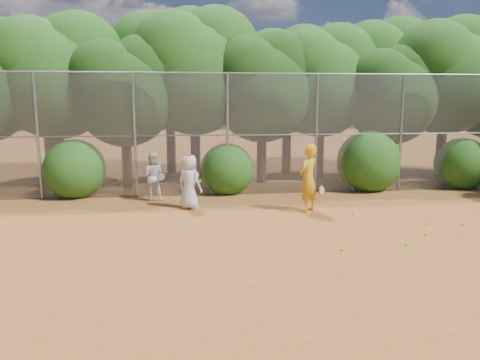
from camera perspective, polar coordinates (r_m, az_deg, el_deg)
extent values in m
plane|color=#965522|center=(10.16, 7.35, -8.41)|extent=(80.00, 80.00, 0.00)
cylinder|color=gray|center=(16.07, -23.44, 4.85)|extent=(0.09, 0.09, 4.00)
cylinder|color=gray|center=(15.48, -12.70, 5.25)|extent=(0.09, 0.09, 4.00)
cylinder|color=gray|center=(15.46, -1.53, 5.48)|extent=(0.09, 0.09, 4.00)
cylinder|color=gray|center=(16.01, 9.27, 5.51)|extent=(0.09, 0.09, 4.00)
cylinder|color=gray|center=(17.08, 19.04, 5.36)|extent=(0.09, 0.09, 4.00)
cylinder|color=gray|center=(15.56, 2.20, 12.88)|extent=(20.00, 0.05, 0.05)
cylinder|color=gray|center=(15.58, 2.15, 5.51)|extent=(20.00, 0.04, 0.04)
cube|color=slate|center=(15.58, 2.15, 5.51)|extent=(20.00, 0.02, 4.00)
sphere|color=black|center=(18.88, -27.05, 12.74)|extent=(3.05, 3.05, 3.05)
cylinder|color=black|center=(18.54, -21.10, 3.25)|extent=(0.38, 0.38, 2.52)
sphere|color=#1D4F13|center=(18.45, -21.58, 10.89)|extent=(4.03, 4.03, 4.03)
sphere|color=#1D4F13|center=(18.71, -19.00, 14.11)|extent=(3.23, 3.23, 3.23)
sphere|color=#1D4F13|center=(18.39, -24.16, 13.25)|extent=(3.02, 3.02, 3.02)
cylinder|color=black|center=(17.41, -13.63, 2.67)|extent=(0.36, 0.36, 2.17)
sphere|color=black|center=(17.28, -13.92, 9.68)|extent=(3.47, 3.47, 3.47)
sphere|color=black|center=(17.58, -11.59, 12.59)|extent=(2.78, 2.78, 2.78)
sphere|color=black|center=(17.13, -16.18, 11.91)|extent=(2.60, 2.60, 2.60)
cylinder|color=black|center=(18.25, -5.46, 3.99)|extent=(0.39, 0.39, 2.66)
sphere|color=#1D4F13|center=(18.18, -5.59, 12.19)|extent=(4.26, 4.26, 4.26)
sphere|color=#1D4F13|center=(18.71, -2.98, 15.42)|extent=(3.40, 3.40, 3.40)
sphere|color=#1D4F13|center=(17.91, -8.08, 14.91)|extent=(3.19, 3.19, 3.19)
cylinder|color=black|center=(17.91, 2.63, 3.29)|extent=(0.37, 0.37, 2.27)
sphere|color=black|center=(17.79, 2.69, 10.45)|extent=(3.64, 3.64, 3.64)
sphere|color=black|center=(18.32, 4.83, 13.25)|extent=(2.91, 2.91, 2.91)
sphere|color=black|center=(17.45, 0.74, 12.86)|extent=(2.73, 2.73, 2.73)
cylinder|color=black|center=(19.23, 9.63, 3.88)|extent=(0.38, 0.38, 2.45)
sphere|color=#1D4F13|center=(19.14, 9.84, 11.04)|extent=(3.92, 3.92, 3.92)
sphere|color=#1D4F13|center=(19.79, 11.84, 13.78)|extent=(3.14, 3.14, 3.14)
sphere|color=#1D4F13|center=(18.71, 8.10, 13.53)|extent=(2.94, 2.94, 2.94)
cylinder|color=black|center=(19.18, 17.66, 3.01)|extent=(0.36, 0.36, 2.10)
sphere|color=black|center=(19.07, 17.98, 9.16)|extent=(3.36, 3.36, 3.36)
sphere|color=black|center=(19.67, 19.51, 11.54)|extent=(2.69, 2.69, 2.69)
sphere|color=black|center=(18.61, 16.74, 11.29)|extent=(2.52, 2.52, 2.52)
cylinder|color=black|center=(20.83, 23.30, 3.86)|extent=(0.39, 0.39, 2.59)
sphere|color=#1D4F13|center=(20.76, 23.78, 10.83)|extent=(4.14, 4.14, 4.14)
sphere|color=#1D4F13|center=(21.60, 25.36, 13.41)|extent=(3.32, 3.32, 3.32)
sphere|color=#1D4F13|center=(20.18, 22.58, 13.33)|extent=(3.11, 3.11, 3.11)
cylinder|color=black|center=(21.00, -22.23, 4.02)|extent=(0.39, 0.39, 2.62)
sphere|color=#1D4F13|center=(20.93, -22.69, 11.03)|extent=(4.20, 4.20, 4.20)
sphere|color=#1D4F13|center=(21.19, -20.32, 14.00)|extent=(3.36, 3.36, 3.36)
sphere|color=#1D4F13|center=(20.89, -25.07, 13.19)|extent=(3.15, 3.15, 3.15)
cylinder|color=black|center=(20.44, -8.42, 4.74)|extent=(0.40, 0.40, 2.80)
sphere|color=#1D4F13|center=(20.39, -8.62, 12.45)|extent=(4.48, 4.48, 4.48)
sphere|color=#1D4F13|center=(20.91, -6.11, 15.51)|extent=(3.58, 3.58, 3.58)
sphere|color=#1D4F13|center=(20.15, -11.02, 14.97)|extent=(3.36, 3.36, 3.36)
cylinder|color=black|center=(20.52, 5.69, 4.43)|extent=(0.38, 0.38, 2.52)
sphere|color=#1D4F13|center=(20.44, 5.81, 11.34)|extent=(4.03, 4.03, 4.03)
sphere|color=#1D4F13|center=(21.07, 7.82, 13.99)|extent=(3.23, 3.23, 3.23)
sphere|color=#1D4F13|center=(20.04, 4.02, 13.70)|extent=(3.02, 3.02, 3.02)
cylinder|color=black|center=(22.47, 16.68, 4.80)|extent=(0.40, 0.40, 2.73)
sphere|color=#1D4F13|center=(22.42, 17.02, 11.62)|extent=(4.37, 4.37, 4.37)
sphere|color=#1D4F13|center=(23.24, 18.75, 14.15)|extent=(3.49, 3.49, 3.49)
sphere|color=#1D4F13|center=(21.87, 15.60, 14.04)|extent=(3.28, 3.28, 3.28)
sphere|color=#1D4F13|center=(16.21, -19.51, 1.57)|extent=(2.00, 2.00, 2.00)
sphere|color=#1D4F13|center=(15.88, -1.61, 1.60)|extent=(1.80, 1.80, 1.80)
sphere|color=#1D4F13|center=(17.04, 15.40, 2.49)|extent=(2.20, 2.20, 2.20)
sphere|color=#1D4F13|center=(18.65, 25.40, 2.04)|extent=(1.90, 1.90, 1.90)
imported|color=gold|center=(13.32, 8.30, 0.19)|extent=(0.82, 0.82, 1.92)
torus|color=black|center=(13.28, 9.95, -1.26)|extent=(0.28, 0.26, 0.30)
cylinder|color=black|center=(13.40, 9.16, -1.31)|extent=(0.21, 0.23, 0.08)
imported|color=silver|center=(13.67, -6.20, -0.23)|extent=(0.92, 0.88, 1.59)
ellipsoid|color=#A62117|center=(13.56, -6.26, 2.92)|extent=(0.22, 0.22, 0.13)
sphere|color=#B5D326|center=(13.47, -4.92, -0.12)|extent=(0.07, 0.07, 0.07)
imported|color=silver|center=(14.98, -10.64, 0.44)|extent=(0.78, 0.63, 1.54)
torus|color=black|center=(14.67, -9.55, 0.39)|extent=(0.34, 0.29, 0.28)
cylinder|color=black|center=(14.85, -9.14, 0.13)|extent=(0.16, 0.25, 0.15)
sphere|color=#B5D326|center=(11.93, 21.64, -6.11)|extent=(0.07, 0.07, 0.07)
sphere|color=#B5D326|center=(13.20, 25.44, -4.87)|extent=(0.07, 0.07, 0.07)
sphere|color=#B5D326|center=(10.96, 19.61, -7.36)|extent=(0.07, 0.07, 0.07)
sphere|color=#B5D326|center=(12.89, 21.61, -4.95)|extent=(0.07, 0.07, 0.07)
sphere|color=#B5D326|center=(10.22, 12.34, -8.25)|extent=(0.07, 0.07, 0.07)
sphere|color=#B5D326|center=(13.38, 13.59, -4.00)|extent=(0.07, 0.07, 0.07)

